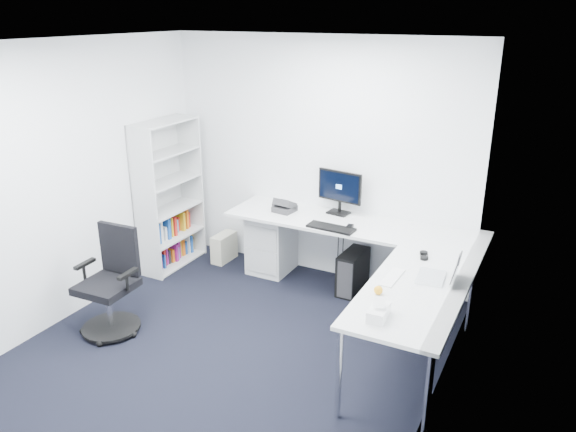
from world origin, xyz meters
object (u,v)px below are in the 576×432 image
at_px(bookshelf, 169,195).
at_px(laptop, 432,266).
at_px(task_chair, 106,283).
at_px(l_desk, 338,270).
at_px(monitor, 339,192).

bearing_deg(bookshelf, laptop, -10.78).
xyz_separation_m(task_chair, laptop, (2.81, 0.90, 0.41)).
height_order(task_chair, laptop, laptop).
height_order(l_desk, task_chair, task_chair).
xyz_separation_m(monitor, laptop, (1.30, -1.13, -0.14)).
xyz_separation_m(task_chair, monitor, (1.51, 2.03, 0.54)).
relative_size(l_desk, bookshelf, 1.56).
bearing_deg(laptop, bookshelf, 163.92).
relative_size(l_desk, monitor, 5.28).
bearing_deg(monitor, bookshelf, -156.64).
height_order(monitor, laptop, monitor).
bearing_deg(laptop, task_chair, -167.50).
bearing_deg(l_desk, monitor, 112.89).
height_order(bookshelf, monitor, bookshelf).
height_order(l_desk, monitor, monitor).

